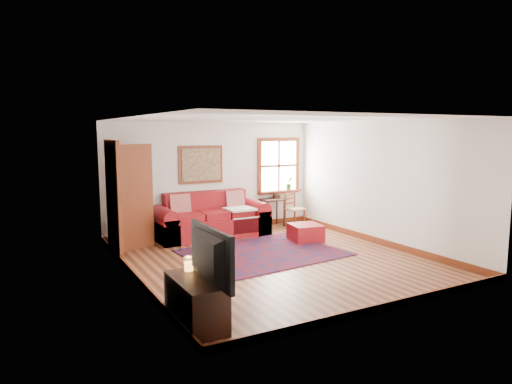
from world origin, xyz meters
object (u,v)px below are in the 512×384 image
red_leather_sofa (211,222)px  media_cabinet (196,302)px  side_table (272,204)px  ladder_back_chair (293,207)px  red_ottoman (305,233)px

red_leather_sofa → media_cabinet: bearing=-115.3°
side_table → ladder_back_chair: 0.52m
ladder_back_chair → media_cabinet: 5.96m
red_leather_sofa → media_cabinet: (-1.99, -4.22, -0.04)m
red_ottoman → media_cabinet: bearing=-131.8°
red_ottoman → side_table: (0.16, 1.63, 0.38)m
red_ottoman → red_leather_sofa: bearing=148.2°
side_table → media_cabinet: side_table is taller
media_cabinet → red_ottoman: bearing=38.7°
side_table → media_cabinet: bearing=-129.7°
ladder_back_chair → media_cabinet: bearing=-134.5°
red_ottoman → ladder_back_chair: size_ratio=0.72×
red_leather_sofa → ladder_back_chair: size_ratio=2.87×
side_table → media_cabinet: (-3.72, -4.48, -0.27)m
red_leather_sofa → red_ottoman: (1.57, -1.38, -0.14)m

